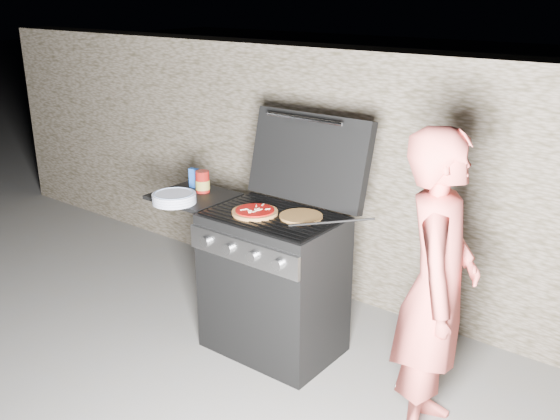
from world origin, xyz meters
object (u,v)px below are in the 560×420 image
Objects in this scene: gas_grill at (243,273)px; pizza_topped at (255,211)px; person at (437,290)px; sauce_jar at (203,181)px.

gas_grill is 4.85× the size of pizza_topped.
pizza_topped is 0.17× the size of person.
person reaches higher than pizza_topped.
gas_grill is at bearing 66.29° from person.
gas_grill is 0.50m from pizza_topped.
pizza_topped is 0.58m from sauce_jar.
pizza_topped reaches higher than gas_grill.
gas_grill is at bearing 159.24° from pizza_topped.
person is at bearing -5.17° from gas_grill.
pizza_topped is at bearing 68.42° from person.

